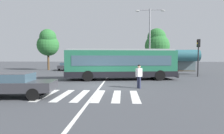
% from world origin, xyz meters
% --- Properties ---
extents(ground_plane, '(160.00, 160.00, 0.00)m').
position_xyz_m(ground_plane, '(0.00, 0.00, 0.00)').
color(ground_plane, '#424449').
extents(city_transit_bus, '(11.23, 4.13, 3.06)m').
position_xyz_m(city_transit_bus, '(1.41, 4.32, 1.59)').
color(city_transit_bus, black).
rests_on(city_transit_bus, ground_plane).
extents(pedestrian_crossing_street, '(0.51, 0.43, 1.72)m').
position_xyz_m(pedestrian_crossing_street, '(2.78, -0.73, 0.97)').
color(pedestrian_crossing_street, '#333856').
rests_on(pedestrian_crossing_street, ground_plane).
extents(foreground_sedan, '(4.69, 2.36, 1.35)m').
position_xyz_m(foreground_sedan, '(-4.53, -4.08, 0.77)').
color(foreground_sedan, black).
rests_on(foreground_sedan, ground_plane).
extents(parked_car_charcoal, '(1.96, 4.55, 1.35)m').
position_xyz_m(parked_car_charcoal, '(-8.27, 16.77, 0.77)').
color(parked_car_charcoal, black).
rests_on(parked_car_charcoal, ground_plane).
extents(parked_car_blue, '(2.05, 4.59, 1.35)m').
position_xyz_m(parked_car_blue, '(-5.79, 16.18, 0.77)').
color(parked_car_blue, black).
rests_on(parked_car_blue, ground_plane).
extents(parked_car_red, '(1.96, 4.54, 1.35)m').
position_xyz_m(parked_car_red, '(-3.09, 16.50, 0.77)').
color(parked_car_red, black).
rests_on(parked_car_red, ground_plane).
extents(parked_car_teal, '(2.13, 4.62, 1.35)m').
position_xyz_m(parked_car_teal, '(-0.21, 16.81, 0.77)').
color(parked_car_teal, black).
rests_on(parked_car_teal, ground_plane).
extents(parked_car_black, '(2.24, 4.65, 1.35)m').
position_xyz_m(parked_car_black, '(2.42, 16.62, 0.77)').
color(parked_car_black, black).
rests_on(parked_car_black, ground_plane).
extents(parked_car_white, '(2.33, 4.68, 1.35)m').
position_xyz_m(parked_car_white, '(5.03, 16.35, 0.77)').
color(parked_car_white, black).
rests_on(parked_car_white, ground_plane).
extents(traffic_light_far_corner, '(0.33, 0.32, 4.32)m').
position_xyz_m(traffic_light_far_corner, '(10.29, 7.45, 2.92)').
color(traffic_light_far_corner, '#28282B').
rests_on(traffic_light_far_corner, ground_plane).
extents(bus_stop_shelter, '(4.01, 1.54, 3.25)m').
position_xyz_m(bus_stop_shelter, '(9.61, 10.40, 2.42)').
color(bus_stop_shelter, '#28282B').
rests_on(bus_stop_shelter, ground_plane).
extents(twin_arm_street_lamp, '(4.10, 0.32, 9.01)m').
position_xyz_m(twin_arm_street_lamp, '(5.38, 11.70, 5.51)').
color(twin_arm_street_lamp, '#939399').
rests_on(twin_arm_street_lamp, ground_plane).
extents(background_tree_left, '(3.81, 3.81, 7.19)m').
position_xyz_m(background_tree_left, '(-11.60, 16.99, 4.81)').
color(background_tree_left, brown).
rests_on(background_tree_left, ground_plane).
extents(background_tree_right, '(4.54, 4.54, 7.64)m').
position_xyz_m(background_tree_right, '(7.92, 19.86, 4.81)').
color(background_tree_right, brown).
rests_on(background_tree_right, ground_plane).
extents(crosswalk_painted_stripes, '(5.67, 3.31, 0.01)m').
position_xyz_m(crosswalk_painted_stripes, '(-0.31, -3.39, 0.00)').
color(crosswalk_painted_stripes, silver).
rests_on(crosswalk_painted_stripes, ground_plane).
extents(lane_center_line, '(0.16, 24.00, 0.01)m').
position_xyz_m(lane_center_line, '(-0.10, 2.00, 0.00)').
color(lane_center_line, silver).
rests_on(lane_center_line, ground_plane).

